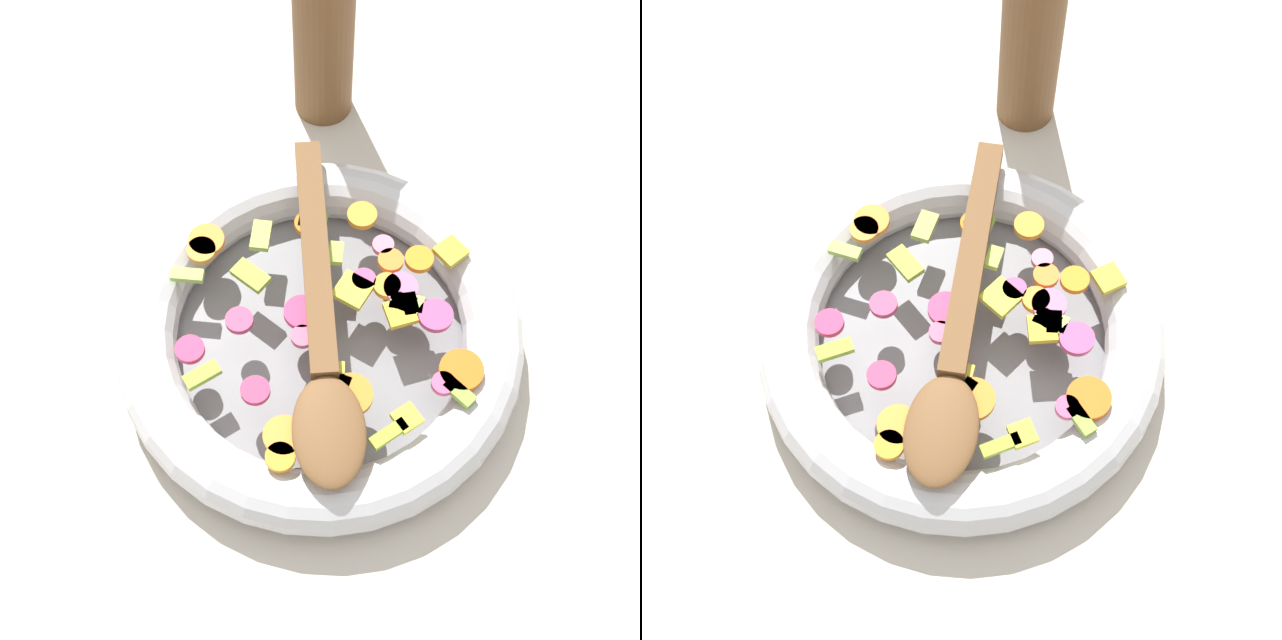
# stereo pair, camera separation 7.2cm
# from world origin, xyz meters

# --- Properties ---
(ground_plane) EXTENTS (4.00, 4.00, 0.00)m
(ground_plane) POSITION_xyz_m (0.00, 0.00, 0.00)
(ground_plane) COLOR beige
(skillet) EXTENTS (0.34, 0.34, 0.05)m
(skillet) POSITION_xyz_m (0.00, 0.00, 0.02)
(skillet) COLOR slate
(skillet) RESTS_ON ground_plane
(chopped_vegetables) EXTENTS (0.28, 0.26, 0.01)m
(chopped_vegetables) POSITION_xyz_m (0.02, -0.00, 0.05)
(chopped_vegetables) COLOR orange
(chopped_vegetables) RESTS_ON skillet
(wooden_spoon) EXTENTS (0.16, 0.30, 0.01)m
(wooden_spoon) POSITION_xyz_m (0.01, -0.02, 0.06)
(wooden_spoon) COLOR brown
(wooden_spoon) RESTS_ON chopped_vegetables
(pepper_mill) EXTENTS (0.06, 0.06, 0.25)m
(pepper_mill) POSITION_xyz_m (-0.09, 0.25, 0.11)
(pepper_mill) COLOR brown
(pepper_mill) RESTS_ON ground_plane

